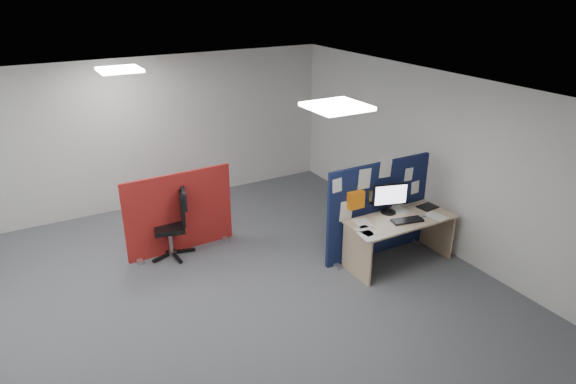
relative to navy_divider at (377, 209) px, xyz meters
name	(u,v)px	position (x,y,z in m)	size (l,w,h in m)	color
floor	(152,318)	(-3.46, 0.06, -0.75)	(9.00, 9.00, 0.00)	#52545A
ceiling	(125,106)	(-3.46, 0.06, 1.95)	(9.00, 7.00, 0.02)	white
wall_back	(86,142)	(-3.46, 3.56, 0.60)	(9.00, 0.02, 2.70)	silver
wall_right	(430,158)	(1.04, 0.06, 0.60)	(0.02, 7.00, 2.70)	silver
ceiling_lights	(140,94)	(-3.13, 0.72, 1.92)	(4.10, 4.10, 0.04)	white
navy_divider	(377,209)	(0.00, 0.00, 0.00)	(1.80, 0.30, 1.55)	#0E1736
main_desk	(398,228)	(0.12, -0.36, -0.20)	(1.58, 0.70, 0.73)	tan
monitor_main	(390,197)	(0.08, -0.16, 0.23)	(0.51, 0.22, 0.46)	black
keyboard	(407,220)	(0.14, -0.51, -0.01)	(0.45, 0.18, 0.03)	black
mouse	(423,216)	(0.41, -0.53, 0.00)	(0.10, 0.06, 0.03)	#A5A4AA
paper_tray	(428,207)	(0.73, -0.30, -0.01)	(0.28, 0.22, 0.01)	black
red_divider	(180,213)	(-2.54, 1.58, -0.13)	(1.69, 0.30, 1.27)	#9D2414
office_chair	(176,219)	(-2.64, 1.46, -0.16)	(0.69, 0.67, 1.04)	black
desk_papers	(387,223)	(-0.15, -0.41, -0.02)	(1.49, 0.78, 0.00)	white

